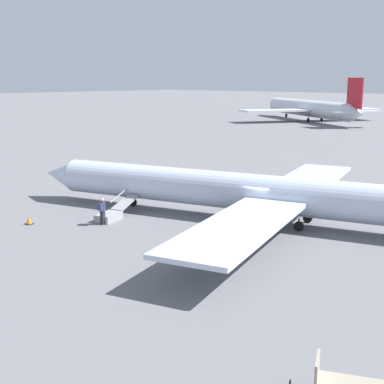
{
  "coord_description": "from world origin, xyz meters",
  "views": [
    {
      "loc": [
        -19.26,
        28.17,
        9.17
      ],
      "look_at": [
        4.09,
        1.96,
        1.7
      ],
      "focal_mm": 50.0,
      "sensor_mm": 36.0,
      "label": 1
    }
  ],
  "objects_px": {
    "airplane_main": "(274,194)",
    "airplane_far_center": "(310,108)",
    "boarding_stairs": "(112,214)",
    "passenger": "(102,209)"
  },
  "relations": [
    {
      "from": "airplane_main",
      "to": "boarding_stairs",
      "type": "bearing_deg",
      "value": 20.78
    },
    {
      "from": "boarding_stairs",
      "to": "airplane_far_center",
      "type": "bearing_deg",
      "value": 5.67
    },
    {
      "from": "airplane_main",
      "to": "passenger",
      "type": "distance_m",
      "value": 11.0
    },
    {
      "from": "airplane_main",
      "to": "airplane_far_center",
      "type": "distance_m",
      "value": 87.29
    },
    {
      "from": "airplane_far_center",
      "to": "boarding_stairs",
      "type": "bearing_deg",
      "value": 144.1
    },
    {
      "from": "airplane_main",
      "to": "passenger",
      "type": "xyz_separation_m",
      "value": [
        7.92,
        7.58,
        -0.9
      ]
    },
    {
      "from": "airplane_far_center",
      "to": "boarding_stairs",
      "type": "height_order",
      "value": "airplane_far_center"
    },
    {
      "from": "airplane_main",
      "to": "airplane_far_center",
      "type": "xyz_separation_m",
      "value": [
        41.01,
        -77.05,
        0.88
      ]
    },
    {
      "from": "passenger",
      "to": "airplane_main",
      "type": "bearing_deg",
      "value": -61.9
    },
    {
      "from": "passenger",
      "to": "airplane_far_center",
      "type": "bearing_deg",
      "value": 5.73
    }
  ]
}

